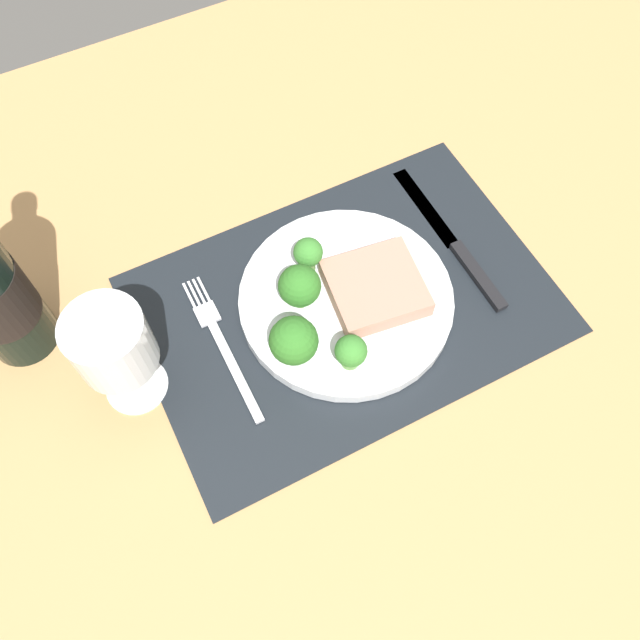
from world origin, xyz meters
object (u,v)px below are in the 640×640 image
plate (346,300)px  knife (457,247)px  wine_glass (113,347)px  fork (223,345)px  steak (375,288)px

plate → knife: (15.30, 0.53, -0.50)cm
plate → wine_glass: (-24.57, 1.38, 8.57)cm
plate → fork: 14.66cm
fork → wine_glass: 13.52cm
steak → knife: bearing=7.6°
knife → steak: bearing=-169.2°
fork → knife: bearing=-0.7°
wine_glass → knife: bearing=-1.2°
plate → knife: bearing=2.0°
knife → plate: bearing=-174.8°
fork → knife: knife is taller
plate → fork: bearing=174.4°
knife → fork: bearing=-178.5°
plate → fork: (-14.59, 1.42, -0.55)cm
plate → knife: 15.32cm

